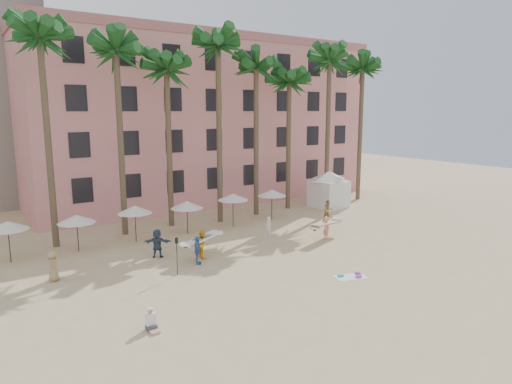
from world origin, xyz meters
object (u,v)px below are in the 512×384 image
(carrier_yellow, at_px, (326,226))
(carrier_white, at_px, (202,243))
(cabana, at_px, (329,186))
(pink_hotel, at_px, (199,122))

(carrier_yellow, height_order, carrier_white, carrier_white)
(cabana, distance_m, carrier_yellow, 11.46)
(carrier_yellow, bearing_deg, pink_hotel, 89.37)
(cabana, xyz_separation_m, carrier_white, (-17.39, -7.04, -1.10))
(pink_hotel, xyz_separation_m, cabana, (7.67, -12.24, -5.93))
(pink_hotel, xyz_separation_m, carrier_yellow, (-0.22, -20.48, -7.03))
(cabana, height_order, carrier_white, cabana)
(cabana, distance_m, carrier_white, 18.79)
(carrier_yellow, bearing_deg, carrier_white, 172.81)
(carrier_yellow, bearing_deg, cabana, 46.25)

